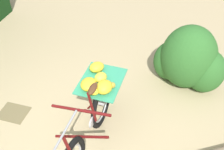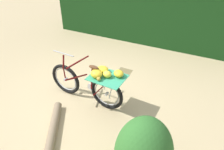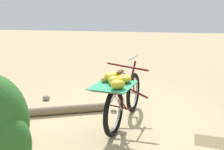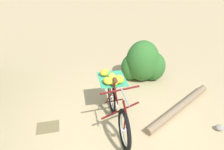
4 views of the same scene
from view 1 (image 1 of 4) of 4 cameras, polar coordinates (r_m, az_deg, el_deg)
ground_plane at (r=3.79m, az=-8.91°, el=-15.18°), size 60.00×60.00×0.00m
bicycle at (r=3.42m, az=-4.62°, el=-9.17°), size 0.71×1.78×1.03m
shrub_cluster at (r=4.46m, az=16.30°, el=2.97°), size 1.17×0.80×1.11m
leaf_litter_patch at (r=4.39m, az=-20.54°, el=-7.66°), size 0.44×0.36×0.01m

